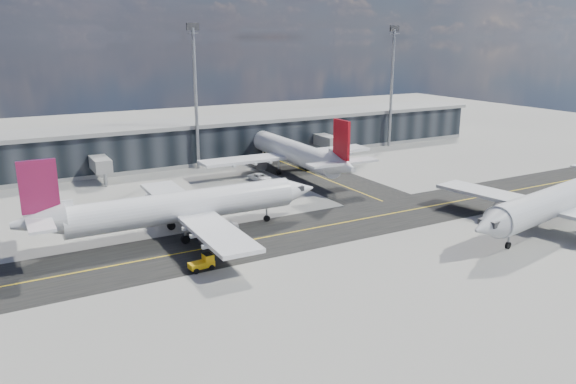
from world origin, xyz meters
name	(u,v)px	position (x,y,z in m)	size (l,w,h in m)	color
ground	(324,238)	(0.00, 0.00, 0.00)	(300.00, 300.00, 0.00)	gray
taxiway_lanes	(307,213)	(3.91, 10.74, 0.01)	(180.00, 63.00, 0.03)	black
terminal_concourse	(187,143)	(0.04, 54.93, 4.09)	(152.00, 19.80, 8.80)	black
floodlight_masts	(195,92)	(0.00, 48.00, 15.61)	(102.50, 0.70, 28.90)	gray
airliner_af	(180,207)	(-16.62, 10.15, 4.08)	(41.57, 35.35, 12.35)	white
airliner_redtail	(292,152)	(15.01, 35.15, 4.23)	(36.74, 43.18, 12.82)	white
airliner_near	(561,200)	(31.48, -12.61, 4.13)	(42.12, 36.10, 12.51)	silver
baggage_tug	(203,262)	(-18.08, -2.33, 0.92)	(3.02, 1.71, 1.83)	yellow
service_van	(261,178)	(6.22, 31.65, 0.74)	(2.46, 5.34, 1.49)	white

